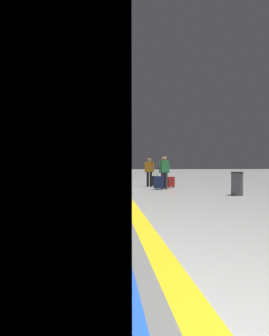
{
  "coord_description": "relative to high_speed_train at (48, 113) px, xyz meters",
  "views": [
    {
      "loc": [
        -1.37,
        0.42,
        1.23
      ],
      "look_at": [
        -0.72,
        6.85,
        1.12
      ],
      "focal_mm": 30.33,
      "sensor_mm": 36.0,
      "label": 1
    }
  ],
  "objects": [
    {
      "name": "suitcase_far",
      "position": [
        4.64,
        6.58,
        -2.2
      ],
      "size": [
        0.44,
        0.37,
        0.56
      ],
      "color": "#A51E1E",
      "rests_on": "ground"
    },
    {
      "name": "high_speed_train",
      "position": [
        0.0,
        0.0,
        0.0
      ],
      "size": [
        2.94,
        34.51,
        4.97
      ],
      "color": "#38383D",
      "rests_on": "ground"
    },
    {
      "name": "suitcase_mid",
      "position": [
        3.89,
        5.81,
        -2.17
      ],
      "size": [
        0.4,
        0.26,
        1.0
      ],
      "color": "#19234C",
      "rests_on": "ground"
    },
    {
      "name": "tactile_edge_band",
      "position": [
        1.81,
        2.28,
        -2.5
      ],
      "size": [
        0.67,
        80.0,
        0.01
      ],
      "primitive_type": "cube",
      "color": "slate",
      "rests_on": "ground"
    },
    {
      "name": "passenger_mid",
      "position": [
        4.21,
        5.98,
        -1.56
      ],
      "size": [
        0.51,
        0.21,
        1.63
      ],
      "color": "#383842",
      "rests_on": "ground"
    },
    {
      "name": "passenger_near",
      "position": [
        3.74,
        7.65,
        -1.58
      ],
      "size": [
        0.49,
        0.24,
        1.59
      ],
      "color": "black",
      "rests_on": "ground"
    },
    {
      "name": "suitcase_near",
      "position": [
        4.06,
        7.35,
        -2.19
      ],
      "size": [
        0.43,
        0.35,
        0.96
      ],
      "color": "black",
      "rests_on": "ground"
    },
    {
      "name": "passenger_far",
      "position": [
        4.33,
        6.72,
        -1.58
      ],
      "size": [
        0.47,
        0.36,
        1.56
      ],
      "color": "black",
      "rests_on": "ground"
    },
    {
      "name": "safety_line_strip",
      "position": [
        2.16,
        2.28,
        -2.5
      ],
      "size": [
        0.36,
        80.0,
        0.01
      ],
      "primitive_type": "cube",
      "color": "yellow",
      "rests_on": "ground"
    },
    {
      "name": "waste_bin",
      "position": [
        6.46,
        3.13,
        -2.05
      ],
      "size": [
        0.46,
        0.46,
        0.91
      ],
      "color": "#4C4C51",
      "rests_on": "ground"
    }
  ]
}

